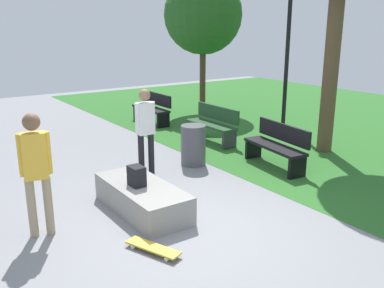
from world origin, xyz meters
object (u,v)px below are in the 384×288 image
at_px(concrete_ledge, 142,198).
at_px(park_bench_by_oak, 153,107).
at_px(backpack_on_ledge, 137,176).
at_px(tree_slender_maple, 203,15).
at_px(skateboard_by_ledge, 153,248).
at_px(trash_bin, 193,145).
at_px(skater_performing_trick, 36,166).
at_px(skater_watching, 145,126).
at_px(lamp_post, 289,25).
at_px(park_bench_far_right, 213,123).
at_px(park_bench_near_path, 277,145).

relative_size(concrete_ledge, park_bench_by_oak, 1.17).
height_order(backpack_on_ledge, park_bench_by_oak, park_bench_by_oak).
bearing_deg(backpack_on_ledge, tree_slender_maple, 134.42).
bearing_deg(backpack_on_ledge, park_bench_by_oak, 145.83).
relative_size(skateboard_by_ledge, trash_bin, 0.95).
height_order(concrete_ledge, tree_slender_maple, tree_slender_maple).
bearing_deg(park_bench_by_oak, backpack_on_ledge, -32.14).
bearing_deg(skater_performing_trick, skater_watching, 119.21).
height_order(concrete_ledge, lamp_post, lamp_post).
bearing_deg(park_bench_far_right, lamp_post, 96.13).
bearing_deg(skater_watching, park_bench_far_right, 114.64).
bearing_deg(lamp_post, skater_performing_trick, -70.17).
xyz_separation_m(skater_watching, park_bench_far_right, (-1.20, 2.61, -0.52)).
bearing_deg(skater_watching, tree_slender_maple, 133.91).
xyz_separation_m(concrete_ledge, park_bench_far_right, (-2.66, 3.51, 0.26)).
distance_m(skateboard_by_ledge, park_bench_by_oak, 7.70).
xyz_separation_m(park_bench_near_path, trash_bin, (-1.14, -1.34, -0.05)).
xyz_separation_m(skater_performing_trick, lamp_post, (-2.88, 7.99, 1.87)).
distance_m(tree_slender_maple, trash_bin, 6.56).
bearing_deg(tree_slender_maple, concrete_ledge, -43.12).
distance_m(park_bench_far_right, trash_bin, 1.91).
bearing_deg(park_bench_by_oak, skater_watching, -31.50).
relative_size(tree_slender_maple, lamp_post, 0.93).
distance_m(concrete_ledge, skateboard_by_ledge, 1.33).
height_order(lamp_post, trash_bin, lamp_post).
xyz_separation_m(backpack_on_ledge, skater_watching, (-1.46, 0.98, 0.40)).
distance_m(skateboard_by_ledge, park_bench_far_right, 5.60).
xyz_separation_m(backpack_on_ledge, skateboard_by_ledge, (1.22, -0.43, -0.54)).
xyz_separation_m(skateboard_by_ledge, trash_bin, (-2.67, 2.54, 0.37)).
xyz_separation_m(backpack_on_ledge, park_bench_by_oak, (-5.43, 3.41, -0.13)).
distance_m(backpack_on_ledge, lamp_post, 7.52).
xyz_separation_m(tree_slender_maple, trash_bin, (4.66, -3.69, -2.79)).
bearing_deg(lamp_post, skater_watching, -74.75).
height_order(skateboard_by_ledge, park_bench_near_path, park_bench_near_path).
bearing_deg(skater_watching, lamp_post, 105.25).
distance_m(skater_watching, tree_slender_maple, 7.04).
bearing_deg(skater_watching, concrete_ledge, -31.50).
height_order(park_bench_far_right, trash_bin, park_bench_far_right).
height_order(skateboard_by_ledge, park_bench_far_right, park_bench_far_right).
height_order(concrete_ledge, park_bench_by_oak, park_bench_by_oak).
bearing_deg(skater_performing_trick, park_bench_near_path, 92.50).
bearing_deg(park_bench_far_right, tree_slender_maple, 147.29).
relative_size(park_bench_near_path, park_bench_far_right, 1.03).
relative_size(skater_watching, park_bench_by_oak, 1.07).
height_order(park_bench_far_right, tree_slender_maple, tree_slender_maple).
bearing_deg(trash_bin, skater_watching, -90.99).
bearing_deg(park_bench_by_oak, skateboard_by_ledge, -29.99).
bearing_deg(skater_performing_trick, lamp_post, 109.83).
height_order(tree_slender_maple, lamp_post, lamp_post).
bearing_deg(backpack_on_ledge, skateboard_by_ledge, -21.29).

